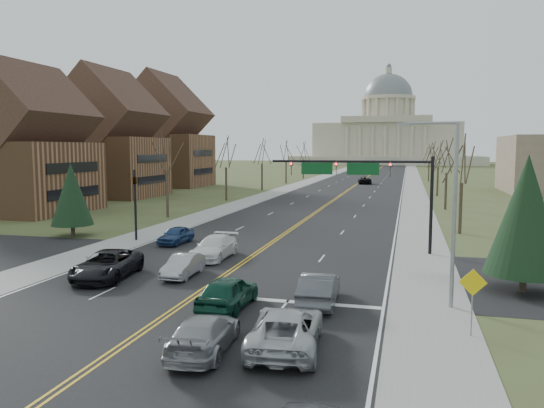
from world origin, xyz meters
The scene contains 39 objects.
ground centered at (0.00, 0.00, 0.00)m, with size 600.00×600.00×0.00m, color #474C26.
road centered at (0.00, 110.00, 0.01)m, with size 20.00×380.00×0.01m, color black.
cross_road centered at (0.00, 6.00, 0.01)m, with size 120.00×14.00×0.01m, color black.
sidewalk_left centered at (-12.00, 110.00, 0.01)m, with size 4.00×380.00×0.03m, color gray.
sidewalk_right centered at (12.00, 110.00, 0.01)m, with size 4.00×380.00×0.03m, color gray.
center_line centered at (0.00, 110.00, 0.01)m, with size 0.42×380.00×0.01m, color gold.
edge_line_left centered at (-9.80, 110.00, 0.01)m, with size 0.15×380.00×0.01m, color silver.
edge_line_right centered at (9.80, 110.00, 0.01)m, with size 0.15×380.00×0.01m, color silver.
stop_bar centered at (5.00, -1.00, 0.01)m, with size 9.50×0.50×0.01m, color silver.
capitol centered at (0.00, 249.91, 14.20)m, with size 90.00×60.00×50.00m.
signal_mast centered at (7.45, 13.50, 5.76)m, with size 12.12×0.44×7.20m.
signal_left centered at (-11.50, 13.50, 3.71)m, with size 0.32×0.36×6.00m.
street_light centered at (12.74, 0.00, 5.23)m, with size 2.90×0.25×9.07m.
warn_sign centered at (13.50, -4.02, 2.02)m, with size 1.13×0.07×2.87m.
tree_r_0 centered at (15.50, 24.00, 6.55)m, with size 3.74×3.74×8.50m.
tree_l_0 centered at (-15.50, 28.00, 6.94)m, with size 3.96×3.96×9.00m.
tree_r_1 centered at (15.50, 44.00, 6.55)m, with size 3.74×3.74×8.50m.
tree_l_1 centered at (-15.50, 48.00, 6.94)m, with size 3.96×3.96×9.00m.
tree_r_2 centered at (15.50, 64.00, 6.55)m, with size 3.74×3.74×8.50m.
tree_l_2 centered at (-15.50, 68.00, 6.94)m, with size 3.96×3.96×9.00m.
tree_r_3 centered at (15.50, 84.00, 6.55)m, with size 3.74×3.74×8.50m.
tree_l_3 centered at (-15.50, 88.00, 6.94)m, with size 3.96×3.96×9.00m.
tree_r_4 centered at (15.50, 104.00, 6.55)m, with size 3.74×3.74×8.50m.
tree_l_4 centered at (-15.50, 108.00, 6.94)m, with size 3.96×3.96×9.00m.
conifer_r centered at (17.00, 4.00, 4.25)m, with size 4.20×4.20×7.50m.
conifer_l centered at (-18.00, 14.00, 3.74)m, with size 3.64×3.64×6.50m.
bldg_left_near centered at (-33.99, 28.00, 7.53)m, with size 13.10×14.28×18.25m.
bldg_left_mid centered at (-36.00, 50.00, 8.54)m, with size 15.10×14.28×20.75m.
bldg_left_far centered at (-38.00, 74.00, 9.54)m, with size 17.10×14.28×23.25m.
car_nb_inner_lead centered at (2.44, -2.88, 0.83)m, with size 1.93×4.79×1.63m, color #0D3B2A.
car_nb_outer_lead centered at (6.63, -1.08, 0.81)m, with size 1.69×4.85×1.60m, color #4B4D52.
car_nb_outer_second centered at (6.35, -7.22, 0.80)m, with size 2.62×5.68×1.58m, color #ADB1B5.
car_nb_inner_second centered at (3.37, -8.38, 0.73)m, with size 2.03×4.98×1.45m, color gray.
car_sb_inner_lead centered at (-2.35, 2.60, 0.68)m, with size 1.42×4.08×1.35m, color #9D9EA5.
car_sb_outer_lead centered at (-6.56, 1.00, 0.83)m, with size 2.73×5.92×1.65m, color black.
car_sb_inner_second centered at (-2.40, 8.10, 0.79)m, with size 2.19×5.39×1.56m, color white.
car_sb_outer_second centered at (-7.48, 12.75, 0.72)m, with size 1.67×4.14×1.41m, color navy.
car_far_nb centered at (1.58, 90.89, 0.82)m, with size 2.68×5.82×1.62m, color black.
car_far_sb centered at (-2.87, 140.86, 0.81)m, with size 1.88×4.66×1.59m, color #46484D.
Camera 1 is at (10.80, -26.73, 7.80)m, focal length 35.00 mm.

